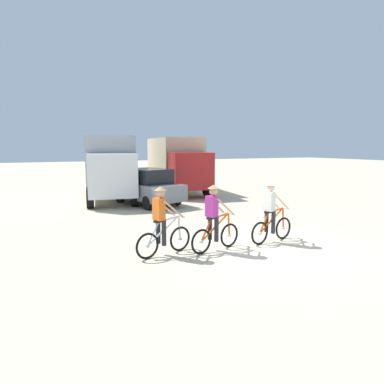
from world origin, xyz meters
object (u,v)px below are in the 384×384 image
at_px(sedan_parked, 147,187).
at_px(cyclist_near_camera, 271,214).
at_px(cyclist_cowboy_hat, 214,220).
at_px(supply_crate, 172,201).
at_px(cyclist_orange_shirt, 162,224).
at_px(box_truck_grey_hauler, 109,164).
at_px(box_truck_tan_camper, 177,162).

height_order(sedan_parked, cyclist_near_camera, cyclist_near_camera).
bearing_deg(cyclist_cowboy_hat, supply_crate, 76.57).
bearing_deg(cyclist_near_camera, sedan_parked, 98.61).
bearing_deg(cyclist_near_camera, cyclist_orange_shirt, 176.41).
bearing_deg(cyclist_near_camera, cyclist_cowboy_hat, -178.99).
relative_size(cyclist_cowboy_hat, cyclist_near_camera, 1.00).
xyz_separation_m(box_truck_grey_hauler, box_truck_tan_camper, (4.40, 1.12, 0.00)).
xyz_separation_m(box_truck_grey_hauler, supply_crate, (2.26, -3.37, -1.66)).
bearing_deg(box_truck_tan_camper, cyclist_near_camera, -99.45).
distance_m(cyclist_orange_shirt, supply_crate, 7.73).
relative_size(box_truck_tan_camper, cyclist_cowboy_hat, 3.83).
xyz_separation_m(cyclist_orange_shirt, cyclist_near_camera, (3.34, -0.21, 0.00)).
xyz_separation_m(box_truck_grey_hauler, cyclist_near_camera, (2.45, -10.61, -1.03)).
relative_size(cyclist_orange_shirt, cyclist_near_camera, 1.00).
relative_size(sedan_parked, cyclist_orange_shirt, 2.47).
bearing_deg(box_truck_tan_camper, supply_crate, -115.53).
bearing_deg(cyclist_near_camera, supply_crate, 91.51).
relative_size(box_truck_grey_hauler, sedan_parked, 1.56).
distance_m(sedan_parked, cyclist_orange_shirt, 8.05).
xyz_separation_m(box_truck_tan_camper, cyclist_near_camera, (-1.95, -11.74, -1.03)).
height_order(cyclist_orange_shirt, supply_crate, cyclist_orange_shirt).
relative_size(cyclist_orange_shirt, cyclist_cowboy_hat, 1.00).
distance_m(box_truck_grey_hauler, supply_crate, 4.38).
bearing_deg(supply_crate, box_truck_grey_hauler, 123.85).
distance_m(box_truck_grey_hauler, cyclist_orange_shirt, 10.49).
xyz_separation_m(sedan_parked, cyclist_cowboy_hat, (-0.72, -8.00, -0.04)).
relative_size(box_truck_grey_hauler, cyclist_orange_shirt, 3.87).
bearing_deg(cyclist_near_camera, box_truck_tan_camper, 80.55).
xyz_separation_m(cyclist_near_camera, supply_crate, (-0.19, 7.25, -0.64)).
height_order(box_truck_grey_hauler, sedan_parked, box_truck_grey_hauler).
xyz_separation_m(sedan_parked, cyclist_near_camera, (1.21, -7.97, -0.04)).
bearing_deg(cyclist_cowboy_hat, cyclist_orange_shirt, 170.19).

